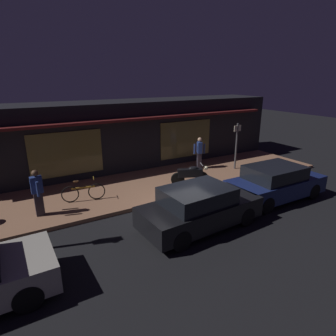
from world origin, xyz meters
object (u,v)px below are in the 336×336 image
(bicycle_parked, at_px, (83,192))
(person_bystander, at_px, (199,152))
(person_photographer, at_px, (38,192))
(sign_post, at_px, (236,143))
(motorcycle, at_px, (191,175))
(parked_car_across, at_px, (275,183))
(parked_car_far, at_px, (199,208))

(bicycle_parked, height_order, person_bystander, person_bystander)
(person_photographer, relative_size, sign_post, 0.70)
(bicycle_parked, bearing_deg, person_bystander, 10.21)
(motorcycle, height_order, bicycle_parked, motorcycle)
(parked_car_across, bearing_deg, sign_post, 72.79)
(motorcycle, distance_m, sign_post, 3.61)
(parked_car_far, bearing_deg, motorcycle, 60.31)
(parked_car_far, bearing_deg, parked_car_across, 4.97)
(person_photographer, bearing_deg, motorcycle, -1.86)
(person_photographer, height_order, parked_car_across, person_photographer)
(person_bystander, bearing_deg, motorcycle, -134.35)
(motorcycle, relative_size, person_bystander, 0.96)
(person_bystander, xyz_separation_m, parked_car_across, (0.54, -4.50, -0.32))
(person_bystander, relative_size, sign_post, 0.70)
(bicycle_parked, bearing_deg, sign_post, 1.20)
(sign_post, bearing_deg, motorcycle, -166.20)
(person_bystander, distance_m, parked_car_across, 4.54)
(person_bystander, height_order, parked_car_far, person_bystander)
(sign_post, bearing_deg, person_bystander, 149.01)
(motorcycle, height_order, parked_car_far, parked_car_far)
(person_bystander, bearing_deg, parked_car_across, -83.15)
(parked_car_far, bearing_deg, bicycle_parked, 127.67)
(person_photographer, distance_m, parked_car_far, 5.55)
(sign_post, distance_m, parked_car_far, 6.48)
(motorcycle, height_order, sign_post, sign_post)
(parked_car_far, bearing_deg, person_photographer, 144.29)
(sign_post, xyz_separation_m, parked_car_across, (-1.09, -3.52, -0.81))
(person_bystander, xyz_separation_m, sign_post, (1.63, -0.98, 0.48))
(motorcycle, height_order, person_bystander, person_bystander)
(parked_car_across, bearing_deg, bicycle_parked, 154.11)
(person_bystander, distance_m, parked_car_far, 5.99)
(person_bystander, bearing_deg, person_photographer, -168.61)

